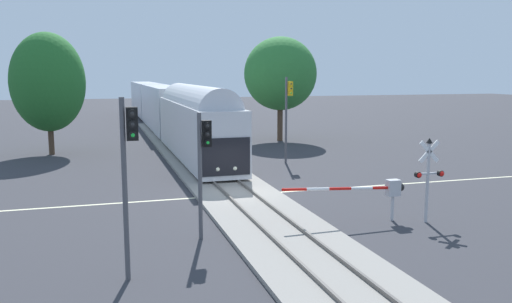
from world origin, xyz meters
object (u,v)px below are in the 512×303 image
Objects in this scene: commuter_train at (164,107)px; crossing_gate_near at (381,189)px; traffic_signal_near_left at (128,159)px; oak_far_right at (280,74)px; oak_behind_train at (48,82)px; traffic_signal_median at (204,155)px; traffic_signal_far_side at (288,106)px; crossing_signal_mast at (429,171)px.

crossing_gate_near is at bearing -82.89° from commuter_train.
traffic_signal_near_left is 34.49m from oak_far_right.
commuter_train is 14.57m from oak_far_right.
oak_behind_train is (-10.43, -13.36, 2.90)m from commuter_train.
traffic_signal_median is 25.56m from oak_behind_train.
oak_behind_train is (-16.40, 9.03, 1.58)m from traffic_signal_far_side.
commuter_train is 16.90× the size of crossing_signal_mast.
oak_behind_train is (-7.41, 24.35, 2.36)m from traffic_signal_median.
traffic_signal_far_side is at bearing 59.60° from traffic_signal_median.
crossing_gate_near is at bearing 159.51° from crossing_signal_mast.
traffic_signal_near_left reaches higher than traffic_signal_median.
traffic_signal_median reaches higher than crossing_gate_near.
traffic_signal_median is 0.80× the size of traffic_signal_far_side.
oak_far_right is (15.52, 30.70, 2.49)m from traffic_signal_near_left.
traffic_signal_median is 0.52× the size of oak_behind_train.
oak_far_right is 20.21m from oak_behind_train.
traffic_signal_far_side is (-0.57, 15.84, 1.82)m from crossing_signal_mast.
oak_far_right is (12.57, 27.28, 2.99)m from traffic_signal_median.
oak_far_right is at bearing 8.35° from oak_behind_train.
crossing_gate_near is 0.93× the size of traffic_signal_far_side.
traffic_signal_near_left is (-2.95, -3.42, 0.50)m from traffic_signal_median.
traffic_signal_far_side reaches higher than traffic_signal_median.
crossing_gate_near is 1.00× the size of traffic_signal_near_left.
traffic_signal_near_left is (-10.65, -3.58, 2.37)m from crossing_gate_near.
crossing_signal_mast is at bearing -55.71° from oak_behind_train.
commuter_train is at bearing 99.70° from crossing_signal_mast.
commuter_train is at bearing 97.11° from crossing_gate_near.
traffic_signal_far_side is at bearing 57.50° from traffic_signal_near_left.
traffic_signal_median is (-3.02, -37.70, 0.53)m from commuter_train.
oak_behind_train is (-19.99, -2.93, -0.63)m from oak_far_right.
crossing_signal_mast reaches higher than crossing_gate_near.
traffic_signal_far_side is at bearing -28.85° from oak_behind_train.
crossing_gate_near is 7.93m from traffic_signal_median.
traffic_signal_median is 17.77m from traffic_signal_far_side.
crossing_signal_mast is 28.26m from oak_far_right.
traffic_signal_median is at bearing 49.24° from traffic_signal_near_left.
traffic_signal_far_side is at bearing -106.69° from oak_far_right.
traffic_signal_near_left is at bearing -116.82° from oak_far_right.
crossing_signal_mast is 0.38× the size of oak_far_right.
oak_behind_train is (-4.47, 27.77, 1.86)m from traffic_signal_near_left.
oak_behind_train is at bearing -171.65° from oak_far_right.
crossing_gate_near is 1.15× the size of traffic_signal_median.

